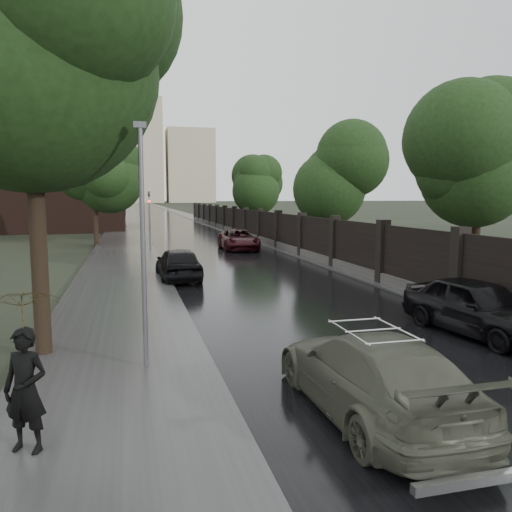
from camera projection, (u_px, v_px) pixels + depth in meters
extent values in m
plane|color=black|center=(418.00, 375.00, 10.24)|extent=(800.00, 800.00, 0.00)
cube|color=black|center=(143.00, 206.00, 192.99)|extent=(8.00, 420.00, 0.02)
cube|color=#2D2D2D|center=(127.00, 206.00, 191.50)|extent=(4.00, 420.00, 0.16)
cube|color=#2D2D2D|center=(157.00, 206.00, 194.34)|extent=(3.00, 420.00, 0.08)
cube|color=#383533|center=(254.00, 237.00, 42.12)|extent=(0.40, 75.00, 0.50)
cube|color=black|center=(254.00, 222.00, 41.98)|extent=(0.15, 75.00, 2.00)
cube|color=black|center=(195.00, 211.00, 78.54)|extent=(0.45, 0.45, 2.70)
cylinder|color=black|center=(36.00, 200.00, 10.83)|extent=(0.36, 0.36, 7.15)
sphere|color=black|center=(29.00, 64.00, 10.49)|extent=(5.44, 5.44, 5.44)
cylinder|color=black|center=(95.00, 206.00, 36.78)|extent=(0.36, 0.36, 5.85)
sphere|color=black|center=(94.00, 174.00, 36.50)|extent=(4.25, 4.25, 4.25)
cylinder|color=black|center=(476.00, 220.00, 19.46)|extent=(0.36, 0.36, 5.53)
sphere|color=black|center=(479.00, 162.00, 19.20)|extent=(4.08, 4.08, 4.08)
cylinder|color=black|center=(333.00, 210.00, 32.92)|extent=(0.36, 0.36, 5.53)
sphere|color=black|center=(334.00, 176.00, 32.66)|extent=(4.08, 4.08, 4.08)
cylinder|color=black|center=(262.00, 205.00, 50.24)|extent=(0.36, 0.36, 5.53)
sphere|color=black|center=(263.00, 183.00, 49.97)|extent=(4.08, 4.08, 4.08)
cylinder|color=#59595E|center=(143.00, 254.00, 10.06)|extent=(0.10, 0.10, 5.00)
cube|color=#59595E|center=(140.00, 125.00, 9.75)|extent=(0.25, 0.12, 0.12)
cylinder|color=#59595E|center=(150.00, 229.00, 33.05)|extent=(0.12, 0.12, 3.00)
imported|color=#59595E|center=(149.00, 199.00, 32.81)|extent=(0.16, 0.20, 1.00)
sphere|color=#FF0C0C|center=(149.00, 201.00, 32.68)|extent=(0.14, 0.14, 0.14)
cube|color=black|center=(10.00, 138.00, 54.63)|extent=(24.00, 18.00, 20.00)
cube|color=tan|center=(80.00, 165.00, 288.29)|extent=(28.00, 22.00, 44.00)
cube|color=tan|center=(190.00, 166.00, 304.07)|extent=(28.00, 22.00, 44.00)
cube|color=tan|center=(136.00, 152.00, 295.23)|extent=(30.00, 30.00, 60.00)
cube|color=tan|center=(134.00, 82.00, 290.49)|extent=(22.00, 22.00, 40.00)
cube|color=tan|center=(132.00, 28.00, 286.93)|extent=(15.00, 15.00, 30.00)
imported|color=#484B3C|center=(372.00, 374.00, 8.33)|extent=(2.02, 4.87, 1.41)
imported|color=black|center=(178.00, 264.00, 21.83)|extent=(1.87, 4.37, 1.47)
imported|color=black|center=(478.00, 307.00, 13.14)|extent=(2.35, 4.66, 1.52)
imported|color=black|center=(239.00, 240.00, 34.36)|extent=(2.50, 5.12, 1.40)
imported|color=black|center=(26.00, 390.00, 6.80)|extent=(0.75, 0.64, 1.73)
imported|color=black|center=(20.00, 290.00, 6.64)|extent=(1.34, 1.35, 0.92)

